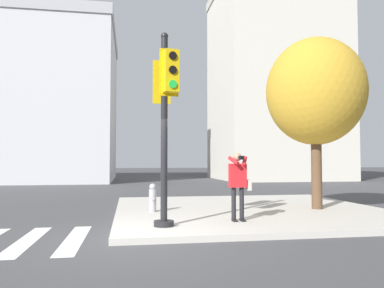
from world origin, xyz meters
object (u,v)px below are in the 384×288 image
(traffic_signal_pole, at_px, (165,106))
(street_tree, at_px, (315,92))
(fire_hydrant, at_px, (153,198))
(person_photographer, at_px, (238,180))

(traffic_signal_pole, xyz_separation_m, street_tree, (4.81, 2.24, 0.88))
(fire_hydrant, bearing_deg, traffic_signal_pole, -87.22)
(person_photographer, relative_size, fire_hydrant, 2.04)
(street_tree, relative_size, fire_hydrant, 6.49)
(street_tree, bearing_deg, person_photographer, -148.83)
(person_photographer, bearing_deg, fire_hydrant, 134.76)
(street_tree, distance_m, fire_hydrant, 5.85)
(person_photographer, relative_size, street_tree, 0.31)
(traffic_signal_pole, height_order, fire_hydrant, traffic_signal_pole)
(traffic_signal_pole, height_order, street_tree, street_tree)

